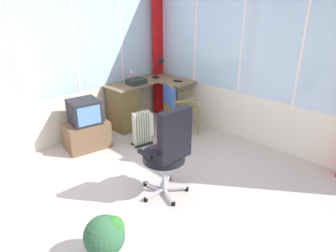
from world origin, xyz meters
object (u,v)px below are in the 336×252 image
Objects in this scene: paper_tray at (136,81)px; wooden_armchair at (175,102)px; spray_bottle at (132,76)px; desk at (128,105)px; tv_remote at (178,81)px; office_chair at (169,148)px; desk_lamp at (161,64)px; tv_on_stand at (86,127)px; potted_plant at (106,236)px; space_heater at (143,128)px.

paper_tray is 0.77m from wooden_armchair.
desk is at bearing -151.65° from spray_bottle.
paper_tray reaches higher than tv_remote.
spray_bottle is 0.19× the size of office_chair.
desk_lamp is at bearing 73.77° from tv_remote.
desk_lamp is at bearing -17.90° from spray_bottle.
spray_bottle is 1.29m from tv_on_stand.
desk is 0.44m from paper_tray.
desk_lamp reaches higher than spray_bottle.
office_chair reaches higher than wooden_armchair.
desk is at bearing 63.66° from office_chair.
desk reaches higher than potted_plant.
spray_bottle is (-0.55, 0.59, 0.09)m from tv_remote.
potted_plant is (-2.24, -2.27, -0.63)m from spray_bottle.
space_heater is (-0.25, -0.68, -0.15)m from desk.
spray_bottle is 0.28× the size of tv_on_stand.
paper_tray is at bearing 126.95° from tv_remote.
desk is 6.19× the size of spray_bottle.
wooden_armchair is 0.72m from space_heater.
wooden_armchair is at bearing 40.60° from office_chair.
desk is at bearing 8.19° from tv_on_stand.
desk_lamp reaches higher than office_chair.
tv_remote is 1.79m from tv_on_stand.
paper_tray is 0.27× the size of office_chair.
tv_on_stand is at bearing 150.38° from tv_remote.
potted_plant is (-1.07, -0.25, -0.38)m from office_chair.
spray_bottle is at bearing 45.47° from potted_plant.
tv_on_stand is at bearing 61.65° from potted_plant.
wooden_armchair is at bearing -116.58° from desk_lamp.
desk_lamp reaches higher than potted_plant.
desk is 0.52m from spray_bottle.
paper_tray is at bearing 43.82° from potted_plant.
space_heater is 1.25× the size of potted_plant.
desk is 3.03× the size of potted_plant.
wooden_armchair reaches higher than desk.
office_chair is (-1.17, -2.02, -0.25)m from spray_bottle.
space_heater reaches higher than potted_plant.
wooden_armchair is 1.79m from office_chair.
paper_tray is (-0.60, 0.42, 0.03)m from tv_remote.
tv_on_stand is at bearing -175.84° from paper_tray.
desk_lamp reaches higher than tv_remote.
desk_lamp is 1.82m from tv_on_stand.
desk_lamp is 1.40m from space_heater.
desk reaches higher than tv_on_stand.
office_chair is (-1.36, -1.17, 0.08)m from wooden_armchair.
spray_bottle is 0.19m from paper_tray.
desk_lamp is 0.33× the size of office_chair.
potted_plant is at bearing -133.09° from desk.
desk_lamp is 2.49× the size of tv_remote.
desk_lamp is at bearing -4.05° from desk.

